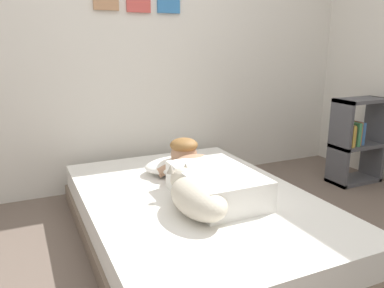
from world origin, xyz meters
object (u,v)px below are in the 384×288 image
object	(u,v)px
person_lying	(207,175)
dog	(196,195)
cell_phone	(215,196)
bookshelf	(356,140)
pillow	(179,165)
bed	(197,216)
coffee_cup	(194,164)

from	to	relation	value
person_lying	dog	bearing A→B (deg)	-127.02
cell_phone	bookshelf	world-z (taller)	bookshelf
dog	cell_phone	size ratio (longest dim) A/B	4.11
pillow	bookshelf	bearing A→B (deg)	-4.79
bed	bookshelf	xyz separation A→B (m)	(1.69, 0.33, 0.25)
pillow	dog	distance (m)	0.72
pillow	bookshelf	xyz separation A→B (m)	(1.62, -0.14, 0.05)
bookshelf	person_lying	bearing A→B (deg)	-169.74
bed	coffee_cup	distance (m)	0.57
bed	coffee_cup	bearing A→B (deg)	67.23
person_lying	coffee_cup	distance (m)	0.47
bed	dog	xyz separation A→B (m)	(-0.12, -0.23, 0.25)
pillow	dog	bearing A→B (deg)	-105.42
coffee_cup	bookshelf	distance (m)	1.50
coffee_cup	cell_phone	size ratio (longest dim) A/B	0.89
pillow	bookshelf	distance (m)	1.63
dog	cell_phone	xyz separation A→B (m)	(0.21, 0.17, -0.10)
bed	pillow	bearing A→B (deg)	81.12
pillow	coffee_cup	world-z (taller)	pillow
person_lying	cell_phone	bearing A→B (deg)	-86.17
bed	pillow	xyz separation A→B (m)	(0.07, 0.47, 0.20)
person_lying	bed	bearing A→B (deg)	-153.48
coffee_cup	cell_phone	xyz separation A→B (m)	(-0.12, -0.55, -0.03)
cell_phone	pillow	bearing A→B (deg)	91.88
cell_phone	coffee_cup	bearing A→B (deg)	78.10
bed	bookshelf	size ratio (longest dim) A/B	2.66
person_lying	coffee_cup	world-z (taller)	person_lying
coffee_cup	cell_phone	bearing A→B (deg)	-101.90
dog	bookshelf	world-z (taller)	bookshelf
dog	coffee_cup	world-z (taller)	dog
coffee_cup	bookshelf	xyz separation A→B (m)	(1.49, -0.16, 0.06)
coffee_cup	bookshelf	size ratio (longest dim) A/B	0.17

